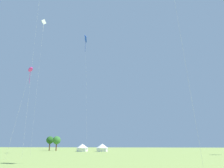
{
  "coord_description": "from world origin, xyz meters",
  "views": [
    {
      "loc": [
        5.73,
        -5.49,
        2.17
      ],
      "look_at": [
        0.0,
        32.0,
        12.7
      ],
      "focal_mm": 35.27,
      "sensor_mm": 36.0,
      "label": 1
    }
  ],
  "objects": [
    {
      "name": "kite_white_diamond",
      "position": [
        -20.11,
        43.15,
        31.94
      ],
      "size": [
        0.71,
        1.53,
        34.65
      ],
      "color": "white",
      "rests_on": "ground"
    },
    {
      "name": "tree_distant_left",
      "position": [
        -28.85,
        78.32,
        3.89
      ],
      "size": [
        3.08,
        3.08,
        5.47
      ],
      "color": "brown",
      "rests_on": "ground"
    },
    {
      "name": "festival_tent_center",
      "position": [
        -15.95,
        69.69,
        1.4
      ],
      "size": [
        3.89,
        3.89,
        2.53
      ],
      "color": "white",
      "rests_on": "ground"
    },
    {
      "name": "kite_magenta_parafoil",
      "position": [
        -13.94,
        28.41,
        14.9
      ],
      "size": [
        3.26,
        2.34,
        15.34
      ],
      "color": "#E02DA3",
      "rests_on": "ground"
    },
    {
      "name": "tree_distant_right",
      "position": [
        -32.54,
        80.46,
        3.99
      ],
      "size": [
        2.92,
        2.92,
        5.51
      ],
      "color": "brown",
      "rests_on": "ground"
    },
    {
      "name": "festival_tent_right",
      "position": [
        -9.07,
        69.69,
        1.42
      ],
      "size": [
        3.95,
        3.95,
        2.56
      ],
      "color": "white",
      "rests_on": "ground"
    },
    {
      "name": "kite_blue_diamond",
      "position": [
        -11.05,
        52.23,
        32.12
      ],
      "size": [
        2.56,
        3.43,
        34.04
      ],
      "color": "blue",
      "rests_on": "ground"
    }
  ]
}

